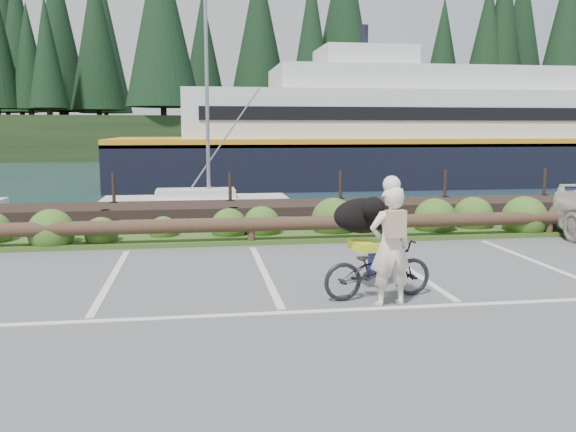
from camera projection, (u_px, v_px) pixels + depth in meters
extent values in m
plane|color=#535355|center=(279.00, 305.00, 8.76)|extent=(72.00, 72.00, 0.00)
plane|color=#1C3643|center=(210.00, 169.00, 55.92)|extent=(160.00, 160.00, 0.00)
cube|color=#3D5B21|center=(249.00, 237.00, 13.94)|extent=(34.00, 1.60, 0.10)
imported|color=black|center=(378.00, 269.00, 9.06)|extent=(1.76, 0.82, 0.89)
imported|color=white|center=(390.00, 246.00, 8.62)|extent=(0.68, 0.49, 1.72)
ellipsoid|color=black|center=(364.00, 216.00, 9.47)|extent=(0.60, 1.02, 0.56)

